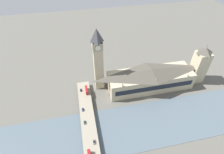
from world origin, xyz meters
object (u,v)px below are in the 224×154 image
at_px(road_bridge, 89,132).
at_px(car_northbound_tail, 94,142).
at_px(car_southbound_mid, 85,122).
at_px(double_decker_bus_lead, 87,90).
at_px(parliament_hall, 150,78).
at_px(clock_tower, 98,59).
at_px(car_southbound_lead, 81,90).
at_px(car_northbound_lead, 83,110).
at_px(victoria_tower, 200,65).

distance_m(road_bridge, car_northbound_tail, 12.21).
bearing_deg(car_southbound_mid, double_decker_bus_lead, -8.44).
relative_size(parliament_hall, road_bridge, 0.72).
bearing_deg(parliament_hall, clock_tower, 76.71).
bearing_deg(car_southbound_lead, double_decker_bus_lead, -116.67).
bearing_deg(car_northbound_tail, car_northbound_lead, 9.83).
bearing_deg(road_bridge, car_northbound_tail, -165.66).
bearing_deg(car_southbound_lead, car_southbound_mid, -179.75).
relative_size(car_northbound_tail, car_southbound_mid, 1.10).
height_order(car_northbound_lead, car_southbound_lead, car_southbound_lead).
height_order(parliament_hall, victoria_tower, victoria_tower).
height_order(clock_tower, car_southbound_lead, clock_tower).
height_order(parliament_hall, car_northbound_lead, parliament_hall).
distance_m(road_bridge, car_southbound_lead, 55.80).
relative_size(double_decker_bus_lead, car_northbound_tail, 2.58).
height_order(victoria_tower, double_decker_bus_lead, victoria_tower).
bearing_deg(car_northbound_lead, car_southbound_lead, -0.60).
xyz_separation_m(clock_tower, road_bridge, (-64.78, 20.12, -36.50)).
xyz_separation_m(victoria_tower, road_bridge, (-50.81, 141.40, -19.21)).
bearing_deg(car_southbound_mid, car_southbound_lead, 0.25).
relative_size(clock_tower, car_northbound_lead, 18.95).
bearing_deg(parliament_hall, victoria_tower, -89.95).
bearing_deg(car_northbound_lead, parliament_hall, -73.81).
xyz_separation_m(car_northbound_tail, car_southbound_lead, (67.38, 6.33, 0.05)).
bearing_deg(clock_tower, car_northbound_lead, 148.09).
distance_m(parliament_hall, double_decker_bus_lead, 76.63).
relative_size(victoria_tower, road_bridge, 0.37).
distance_m(victoria_tower, car_southbound_lead, 145.86).
bearing_deg(parliament_hall, double_decker_bus_lead, 88.74).
height_order(car_northbound_tail, car_southbound_lead, car_southbound_lead).
distance_m(car_northbound_lead, car_northbound_tail, 38.89).
xyz_separation_m(parliament_hall, car_northbound_lead, (-24.14, 83.15, -7.36)).
height_order(victoria_tower, road_bridge, victoria_tower).
bearing_deg(car_southbound_mid, victoria_tower, -74.40).
bearing_deg(clock_tower, parliament_hall, -103.29).
relative_size(clock_tower, car_southbound_mid, 18.81).
relative_size(victoria_tower, car_northbound_lead, 12.78).
relative_size(clock_tower, double_decker_bus_lead, 6.63).
bearing_deg(victoria_tower, car_southbound_mid, 105.60).
xyz_separation_m(parliament_hall, road_bridge, (-50.76, 79.51, -9.16)).
bearing_deg(double_decker_bus_lead, car_northbound_tail, 179.91).
bearing_deg(car_northbound_lead, car_northbound_tail, -170.17).
height_order(parliament_hall, car_southbound_mid, parliament_hall).
distance_m(clock_tower, car_northbound_tail, 85.73).
relative_size(victoria_tower, car_southbound_lead, 11.79).
xyz_separation_m(victoria_tower, car_southbound_lead, (4.86, 144.74, -17.39)).
bearing_deg(clock_tower, double_decker_bus_lead, 125.92).
bearing_deg(car_northbound_lead, victoria_tower, -80.53).
distance_m(victoria_tower, car_northbound_lead, 148.08).
distance_m(parliament_hall, car_southbound_mid, 92.25).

